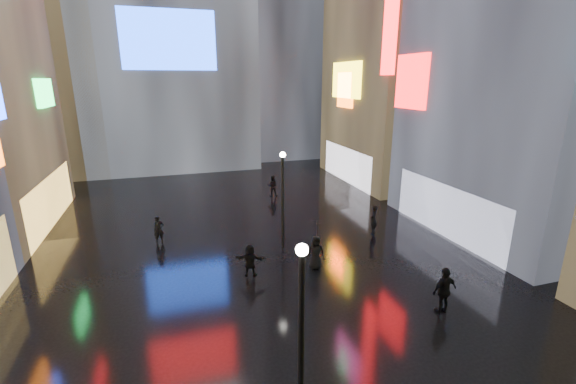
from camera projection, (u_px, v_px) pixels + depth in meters
name	position (u px, v px, depth m)	size (l,w,h in m)	color
ground	(246.00, 238.00, 21.95)	(140.00, 140.00, 0.00)	black
building_right_far	(407.00, 13.00, 31.76)	(10.28, 12.00, 28.00)	black
tower_flank_right	(274.00, 3.00, 43.55)	(12.00, 12.00, 34.00)	black
tower_flank_left	(39.00, 30.00, 34.41)	(10.00, 10.00, 26.00)	black
lamp_near	(301.00, 330.00, 9.21)	(0.30, 0.30, 5.20)	black
lamp_far	(283.00, 194.00, 20.10)	(0.30, 0.30, 5.20)	black
pedestrian_3	(444.00, 290.00, 14.74)	(1.11, 0.46, 1.90)	black
pedestrian_4	(316.00, 253.00, 18.19)	(0.82, 0.53, 1.68)	black
pedestrian_5	(250.00, 260.00, 17.58)	(1.43, 0.45, 1.54)	black
pedestrian_6	(159.00, 230.00, 21.16)	(0.56, 0.37, 1.53)	black
pedestrian_7	(273.00, 186.00, 29.68)	(0.79, 0.61, 1.62)	black
umbrella_2	(316.00, 228.00, 17.84)	(0.88, 0.90, 0.81)	black
pedestrian_8	(374.00, 219.00, 22.48)	(0.62, 0.41, 1.70)	black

